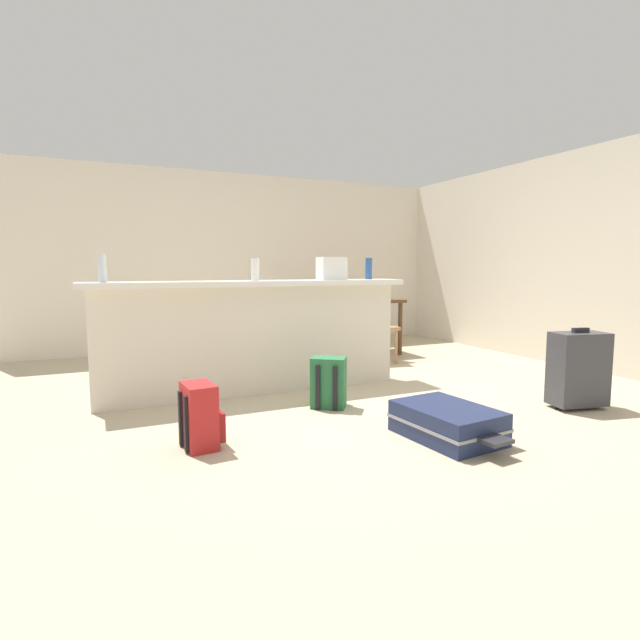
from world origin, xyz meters
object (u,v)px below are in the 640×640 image
(bottle_clear, at_px, (102,268))
(suitcase_upright_charcoal, at_px, (578,369))
(bottle_blue, at_px, (369,269))
(grocery_bag, at_px, (332,268))
(backpack_red, at_px, (200,417))
(backpack_green, at_px, (329,383))
(dining_chair_far_side, at_px, (342,312))
(dining_chair_near_partition, at_px, (377,320))
(dining_table, at_px, (356,306))
(bottle_white, at_px, (255,270))
(suitcase_flat_navy, at_px, (447,422))

(bottle_clear, height_order, suitcase_upright_charcoal, bottle_clear)
(bottle_blue, xyz_separation_m, grocery_bag, (-0.44, -0.04, 0.00))
(backpack_red, bearing_deg, backpack_green, 23.09)
(grocery_bag, bearing_deg, dining_chair_far_side, 60.22)
(dining_chair_far_side, relative_size, backpack_green, 2.21)
(bottle_blue, xyz_separation_m, dining_chair_near_partition, (0.61, 0.83, -0.63))
(suitcase_upright_charcoal, height_order, backpack_green, suitcase_upright_charcoal)
(grocery_bag, relative_size, dining_table, 0.24)
(backpack_red, bearing_deg, bottle_white, 57.75)
(dining_chair_near_partition, bearing_deg, backpack_green, -131.88)
(dining_table, height_order, dining_chair_near_partition, dining_chair_near_partition)
(dining_chair_near_partition, distance_m, backpack_green, 2.16)
(bottle_white, xyz_separation_m, suitcase_flat_navy, (0.82, -1.71, -1.03))
(bottle_white, xyz_separation_m, bottle_blue, (1.22, 0.07, 0.01))
(bottle_white, distance_m, grocery_bag, 0.78)
(grocery_bag, distance_m, dining_table, 1.88)
(backpack_green, bearing_deg, suitcase_upright_charcoal, -25.39)
(bottle_white, height_order, dining_table, bottle_white)
(dining_chair_far_side, bearing_deg, suitcase_upright_charcoal, -84.51)
(dining_table, bearing_deg, bottle_clear, -154.18)
(bottle_white, distance_m, backpack_red, 1.68)
(dining_chair_near_partition, bearing_deg, grocery_bag, -140.35)
(dining_chair_near_partition, distance_m, dining_chair_far_side, 1.13)
(backpack_red, height_order, backpack_green, same)
(dining_table, xyz_separation_m, dining_chair_near_partition, (-0.02, -0.59, -0.13))
(dining_chair_near_partition, bearing_deg, dining_table, 88.07)
(suitcase_upright_charcoal, bearing_deg, backpack_red, 172.62)
(bottle_clear, relative_size, backpack_red, 0.53)
(backpack_red, bearing_deg, suitcase_upright_charcoal, -7.38)
(suitcase_flat_navy, height_order, backpack_green, backpack_green)
(dining_table, bearing_deg, backpack_green, -123.57)
(dining_chair_far_side, distance_m, suitcase_upright_charcoal, 3.61)
(grocery_bag, height_order, backpack_red, grocery_bag)
(suitcase_flat_navy, bearing_deg, backpack_green, 111.71)
(dining_table, height_order, suitcase_flat_navy, dining_table)
(dining_chair_near_partition, xyz_separation_m, suitcase_flat_navy, (-1.02, -2.61, -0.41))
(dining_table, distance_m, dining_chair_far_side, 0.55)
(bottle_white, distance_m, dining_chair_near_partition, 2.14)
(bottle_clear, relative_size, suitcase_upright_charcoal, 0.34)
(dining_chair_far_side, bearing_deg, bottle_clear, -147.34)
(bottle_white, height_order, bottle_blue, bottle_blue)
(grocery_bag, relative_size, backpack_red, 0.62)
(dining_chair_near_partition, distance_m, suitcase_upright_charcoal, 2.51)
(bottle_blue, bearing_deg, dining_table, 66.03)
(dining_chair_near_partition, height_order, dining_chair_far_side, same)
(bottle_clear, bearing_deg, suitcase_upright_charcoal, -23.64)
(bottle_white, xyz_separation_m, dining_chair_far_side, (1.92, 2.02, -0.63))
(bottle_clear, xyz_separation_m, dining_chair_near_partition, (3.10, 0.92, -0.64))
(dining_table, height_order, backpack_red, dining_table)
(grocery_bag, xyz_separation_m, suitcase_upright_charcoal, (1.49, -1.60, -0.82))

